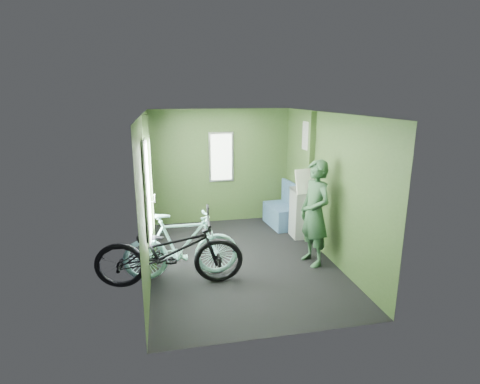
% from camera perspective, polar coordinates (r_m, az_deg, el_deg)
% --- Properties ---
extents(room, '(4.00, 4.02, 2.31)m').
position_cam_1_polar(room, '(5.66, -0.24, 3.12)').
color(room, black).
rests_on(room, ground).
extents(bicycle_black, '(2.05, 0.97, 1.13)m').
position_cam_1_polar(bicycle_black, '(5.42, -10.42, -13.86)').
color(bicycle_black, black).
rests_on(bicycle_black, ground).
extents(bicycle_mint, '(1.64, 0.51, 1.00)m').
position_cam_1_polar(bicycle_mint, '(5.62, -8.71, -12.68)').
color(bicycle_mint, '#9BEAE4').
rests_on(bicycle_mint, ground).
extents(passenger, '(0.51, 0.72, 1.64)m').
position_cam_1_polar(passenger, '(5.80, 11.32, -3.16)').
color(passenger, '#27482E').
rests_on(passenger, ground).
extents(waste_box, '(0.27, 0.38, 0.92)m').
position_cam_1_polar(waste_box, '(6.97, 9.04, -3.15)').
color(waste_box, gray).
rests_on(waste_box, ground).
extents(bench_seat, '(0.55, 0.88, 0.88)m').
position_cam_1_polar(bench_seat, '(7.57, 6.44, -3.20)').
color(bench_seat, '#293E56').
rests_on(bench_seat, ground).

